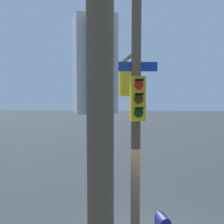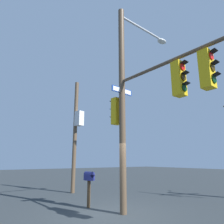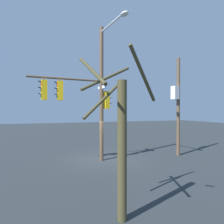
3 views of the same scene
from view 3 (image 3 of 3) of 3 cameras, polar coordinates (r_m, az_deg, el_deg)
ground_plane at (r=13.86m, az=-2.39°, el=-12.76°), size 80.00×80.00×0.00m
main_signal_pole_assembly at (r=12.68m, az=-6.04°, el=6.49°), size 3.76×5.06×8.41m
secondary_pole_assembly at (r=15.25m, az=17.54°, el=2.48°), size 0.48×0.74×6.86m
mailbox at (r=14.31m, az=2.65°, el=-7.82°), size 0.32×0.48×1.41m
bare_tree_behind_pole at (r=6.01m, az=2.12°, el=-6.89°), size 2.13×2.06×4.80m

